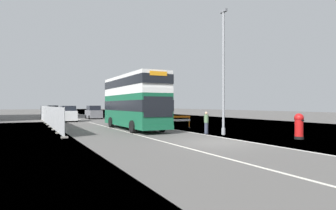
{
  "coord_description": "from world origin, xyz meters",
  "views": [
    {
      "loc": [
        -10.23,
        -13.38,
        2.22
      ],
      "look_at": [
        0.22,
        6.83,
        2.2
      ],
      "focal_mm": 30.08,
      "sensor_mm": 36.0,
      "label": 1
    }
  ],
  "objects_px": {
    "car_receding_mid": "(94,113)",
    "car_receding_far": "(53,112)",
    "roadworks_barrier": "(180,120)",
    "car_far_side": "(71,111)",
    "lamppost_foreground": "(223,75)",
    "red_pillar_postbox": "(299,125)",
    "car_oncoming_near": "(68,114)",
    "double_decker_bus": "(134,101)",
    "pedestrian_at_kerb": "(206,123)"
  },
  "relations": [
    {
      "from": "lamppost_foreground",
      "to": "car_receding_far",
      "type": "distance_m",
      "value": 38.41
    },
    {
      "from": "roadworks_barrier",
      "to": "pedestrian_at_kerb",
      "type": "relative_size",
      "value": 1.13
    },
    {
      "from": "car_receding_far",
      "to": "lamppost_foreground",
      "type": "bearing_deg",
      "value": -77.2
    },
    {
      "from": "lamppost_foreground",
      "to": "car_oncoming_near",
      "type": "bearing_deg",
      "value": 109.31
    },
    {
      "from": "lamppost_foreground",
      "to": "red_pillar_postbox",
      "type": "distance_m",
      "value": 6.17
    },
    {
      "from": "lamppost_foreground",
      "to": "car_receding_mid",
      "type": "height_order",
      "value": "lamppost_foreground"
    },
    {
      "from": "lamppost_foreground",
      "to": "car_oncoming_near",
      "type": "height_order",
      "value": "lamppost_foreground"
    },
    {
      "from": "car_receding_mid",
      "to": "car_far_side",
      "type": "bearing_deg",
      "value": 93.02
    },
    {
      "from": "pedestrian_at_kerb",
      "to": "red_pillar_postbox",
      "type": "bearing_deg",
      "value": -58.2
    },
    {
      "from": "red_pillar_postbox",
      "to": "car_oncoming_near",
      "type": "xyz_separation_m",
      "value": [
        -10.53,
        26.84,
        0.07
      ]
    },
    {
      "from": "double_decker_bus",
      "to": "lamppost_foreground",
      "type": "height_order",
      "value": "lamppost_foreground"
    },
    {
      "from": "roadworks_barrier",
      "to": "car_far_side",
      "type": "relative_size",
      "value": 0.49
    },
    {
      "from": "red_pillar_postbox",
      "to": "car_receding_far",
      "type": "height_order",
      "value": "car_receding_far"
    },
    {
      "from": "car_receding_mid",
      "to": "double_decker_bus",
      "type": "bearing_deg",
      "value": -92.96
    },
    {
      "from": "red_pillar_postbox",
      "to": "roadworks_barrier",
      "type": "relative_size",
      "value": 0.87
    },
    {
      "from": "roadworks_barrier",
      "to": "car_oncoming_near",
      "type": "bearing_deg",
      "value": 116.87
    },
    {
      "from": "red_pillar_postbox",
      "to": "roadworks_barrier",
      "type": "distance_m",
      "value": 11.28
    },
    {
      "from": "double_decker_bus",
      "to": "car_far_side",
      "type": "xyz_separation_m",
      "value": [
        0.2,
        38.08,
        -1.64
      ]
    },
    {
      "from": "double_decker_bus",
      "to": "car_oncoming_near",
      "type": "distance_m",
      "value": 15.58
    },
    {
      "from": "double_decker_bus",
      "to": "red_pillar_postbox",
      "type": "relative_size",
      "value": 6.46
    },
    {
      "from": "double_decker_bus",
      "to": "car_receding_far",
      "type": "bearing_deg",
      "value": 97.98
    },
    {
      "from": "car_receding_mid",
      "to": "lamppost_foreground",
      "type": "bearing_deg",
      "value": -83.61
    },
    {
      "from": "lamppost_foreground",
      "to": "car_receding_far",
      "type": "relative_size",
      "value": 2.35
    },
    {
      "from": "red_pillar_postbox",
      "to": "pedestrian_at_kerb",
      "type": "height_order",
      "value": "pedestrian_at_kerb"
    },
    {
      "from": "car_oncoming_near",
      "to": "pedestrian_at_kerb",
      "type": "xyz_separation_m",
      "value": [
        7.14,
        -21.37,
        -0.14
      ]
    },
    {
      "from": "roadworks_barrier",
      "to": "pedestrian_at_kerb",
      "type": "bearing_deg",
      "value": -99.2
    },
    {
      "from": "roadworks_barrier",
      "to": "car_oncoming_near",
      "type": "distance_m",
      "value": 17.77
    },
    {
      "from": "car_far_side",
      "to": "car_receding_far",
      "type": "bearing_deg",
      "value": -118.21
    },
    {
      "from": "car_receding_far",
      "to": "roadworks_barrier",
      "type": "bearing_deg",
      "value": -74.3
    },
    {
      "from": "red_pillar_postbox",
      "to": "car_far_side",
      "type": "relative_size",
      "value": 0.43
    },
    {
      "from": "lamppost_foreground",
      "to": "pedestrian_at_kerb",
      "type": "bearing_deg",
      "value": 123.65
    },
    {
      "from": "red_pillar_postbox",
      "to": "car_receding_far",
      "type": "distance_m",
      "value": 43.12
    },
    {
      "from": "car_receding_mid",
      "to": "car_far_side",
      "type": "distance_m",
      "value": 17.0
    },
    {
      "from": "car_receding_far",
      "to": "car_oncoming_near",
      "type": "bearing_deg",
      "value": -87.71
    },
    {
      "from": "double_decker_bus",
      "to": "lamppost_foreground",
      "type": "relative_size",
      "value": 1.16
    },
    {
      "from": "roadworks_barrier",
      "to": "double_decker_bus",
      "type": "bearing_deg",
      "value": 170.17
    },
    {
      "from": "lamppost_foreground",
      "to": "roadworks_barrier",
      "type": "relative_size",
      "value": 4.82
    },
    {
      "from": "lamppost_foreground",
      "to": "car_oncoming_near",
      "type": "xyz_separation_m",
      "value": [
        -7.88,
        22.49,
        -3.4
      ]
    },
    {
      "from": "lamppost_foreground",
      "to": "car_receding_mid",
      "type": "xyz_separation_m",
      "value": [
        -3.19,
        28.52,
        -3.41
      ]
    },
    {
      "from": "car_receding_mid",
      "to": "car_receding_far",
      "type": "relative_size",
      "value": 1.11
    },
    {
      "from": "red_pillar_postbox",
      "to": "car_receding_mid",
      "type": "distance_m",
      "value": 33.39
    },
    {
      "from": "double_decker_bus",
      "to": "roadworks_barrier",
      "type": "height_order",
      "value": "double_decker_bus"
    },
    {
      "from": "lamppost_foreground",
      "to": "car_far_side",
      "type": "xyz_separation_m",
      "value": [
        -4.09,
        45.49,
        -3.46
      ]
    },
    {
      "from": "car_receding_far",
      "to": "red_pillar_postbox",
      "type": "bearing_deg",
      "value": -75.05
    },
    {
      "from": "roadworks_barrier",
      "to": "car_receding_mid",
      "type": "relative_size",
      "value": 0.44
    },
    {
      "from": "car_oncoming_near",
      "to": "car_far_side",
      "type": "relative_size",
      "value": 1.05
    },
    {
      "from": "red_pillar_postbox",
      "to": "lamppost_foreground",
      "type": "bearing_deg",
      "value": 121.31
    },
    {
      "from": "red_pillar_postbox",
      "to": "car_far_side",
      "type": "height_order",
      "value": "car_far_side"
    },
    {
      "from": "car_receding_mid",
      "to": "car_oncoming_near",
      "type": "bearing_deg",
      "value": -127.88
    },
    {
      "from": "red_pillar_postbox",
      "to": "car_oncoming_near",
      "type": "distance_m",
      "value": 28.83
    }
  ]
}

